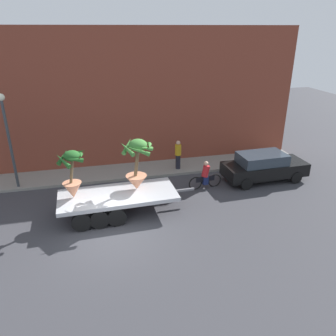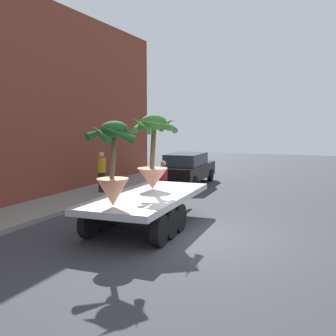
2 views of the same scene
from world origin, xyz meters
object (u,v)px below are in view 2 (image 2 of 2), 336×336
at_px(potted_palm_middle, 113,165).
at_px(cyclist, 163,181).
at_px(potted_palm_rear, 153,151).
at_px(pedestrian_near_gate, 102,171).
at_px(flatbed_trailer, 145,204).
at_px(parked_car, 187,168).

height_order(potted_palm_middle, cyclist, potted_palm_middle).
bearing_deg(potted_palm_rear, potted_palm_middle, -176.42).
bearing_deg(pedestrian_near_gate, potted_palm_rear, -127.86).
bearing_deg(pedestrian_near_gate, potted_palm_middle, -145.58).
xyz_separation_m(potted_palm_middle, cyclist, (6.52, 1.41, -1.37)).
relative_size(flatbed_trailer, potted_palm_middle, 2.90).
bearing_deg(flatbed_trailer, potted_palm_middle, 176.37).
bearing_deg(pedestrian_near_gate, flatbed_trailer, -135.70).
height_order(potted_palm_rear, parked_car, potted_palm_rear).
relative_size(potted_palm_middle, parked_car, 0.47).
distance_m(potted_palm_middle, cyclist, 6.81).
bearing_deg(flatbed_trailer, parked_car, 11.40).
height_order(potted_palm_middle, parked_car, potted_palm_middle).
height_order(potted_palm_rear, pedestrian_near_gate, potted_palm_rear).
bearing_deg(cyclist, pedestrian_near_gate, 107.90).
bearing_deg(parked_car, pedestrian_near_gate, 151.11).
distance_m(flatbed_trailer, potted_palm_middle, 2.05).
bearing_deg(parked_car, flatbed_trailer, -168.60).
xyz_separation_m(flatbed_trailer, parked_car, (8.34, 1.68, 0.08)).
relative_size(flatbed_trailer, pedestrian_near_gate, 3.65).
height_order(flatbed_trailer, potted_palm_middle, potted_palm_middle).
relative_size(potted_palm_middle, pedestrian_near_gate, 1.26).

